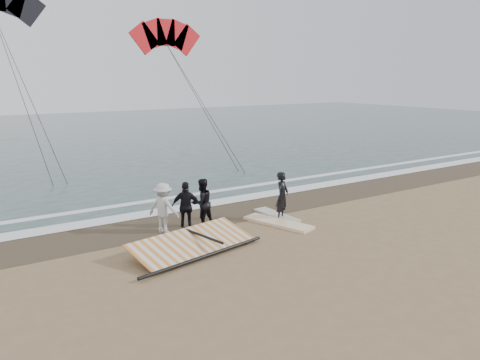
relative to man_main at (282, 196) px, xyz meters
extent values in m
plane|color=#8C704C|center=(-0.84, -2.60, -0.89)|extent=(120.00, 120.00, 0.00)
cube|color=#233838|center=(-0.84, 30.40, -0.88)|extent=(120.00, 54.00, 0.02)
cube|color=#4C3D2B|center=(-0.84, 1.90, -0.88)|extent=(120.00, 2.80, 0.01)
cube|color=white|center=(-0.84, 3.30, -0.86)|extent=(120.00, 0.90, 0.01)
cube|color=white|center=(-0.84, 5.00, -0.86)|extent=(120.00, 0.45, 0.01)
imported|color=black|center=(0.00, 0.00, 0.00)|extent=(0.77, 0.70, 1.78)
cube|color=white|center=(-0.47, -0.39, -0.84)|extent=(1.52, 2.70, 0.10)
cube|color=beige|center=(0.06, 0.40, -0.84)|extent=(0.65, 2.15, 0.09)
imported|color=black|center=(-2.84, 0.88, -0.04)|extent=(0.90, 0.75, 1.71)
imported|color=black|center=(-3.54, 0.68, -0.03)|extent=(1.07, 0.90, 1.72)
imported|color=silver|center=(-4.24, 0.98, -0.04)|extent=(1.17, 1.26, 1.71)
cube|color=black|center=(-4.44, -0.52, -0.84)|extent=(2.71, 1.13, 0.10)
cube|color=orange|center=(-4.24, -1.12, -0.59)|extent=(4.07, 2.21, 0.41)
cylinder|color=black|center=(-4.24, -1.90, -0.78)|extent=(4.39, 0.98, 0.10)
cylinder|color=black|center=(-3.94, -1.12, -0.44)|extent=(0.46, 1.90, 0.08)
cylinder|color=#262626|center=(4.34, 14.95, 2.95)|extent=(0.04, 0.04, 15.26)
cylinder|color=#262626|center=(4.31, 14.56, 2.95)|extent=(0.04, 0.04, 15.93)
cylinder|color=#262626|center=(-6.09, 17.78, 4.07)|extent=(0.04, 0.04, 18.29)
cylinder|color=#262626|center=(-5.75, 17.81, 4.07)|extent=(0.04, 0.04, 18.25)
camera|label=1|loc=(-10.22, -13.03, 4.25)|focal=35.00mm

